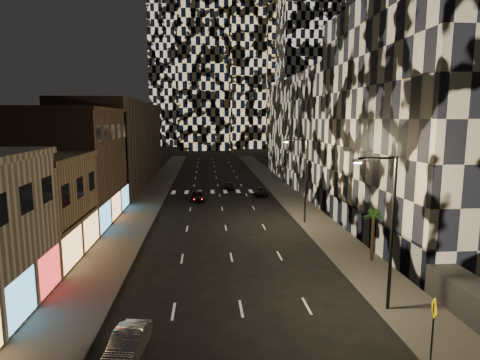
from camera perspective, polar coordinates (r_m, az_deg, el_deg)
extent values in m
cube|color=#47443F|center=(62.91, -12.17, -1.70)|extent=(4.00, 120.00, 0.15)
cube|color=#47443F|center=(63.54, 6.03, -1.45)|extent=(4.00, 120.00, 0.15)
cube|color=#4C4C47|center=(62.67, -10.26, -1.68)|extent=(0.20, 120.00, 0.15)
cube|color=#4C4C47|center=(63.17, 4.16, -1.48)|extent=(0.20, 120.00, 0.15)
cube|color=olive|center=(36.42, -29.21, -3.85)|extent=(10.00, 10.00, 8.00)
cube|color=#51392E|center=(47.62, -23.27, 1.70)|extent=(10.00, 15.00, 12.00)
cube|color=#51392E|center=(73.07, -16.84, 5.02)|extent=(10.00, 40.00, 14.00)
cube|color=#232326|center=(42.10, 26.82, 7.48)|extent=(16.00, 25.00, 22.00)
cube|color=#383838|center=(39.84, 16.35, -5.78)|extent=(0.60, 25.00, 3.00)
cube|color=#232326|center=(71.88, 12.98, 6.71)|extent=(16.00, 40.00, 18.00)
cube|color=black|center=(155.90, 9.74, 22.99)|extent=(20.00, 20.00, 100.00)
cube|color=black|center=(155.68, -5.18, 22.15)|extent=(18.00, 18.00, 95.00)
cylinder|color=black|center=(24.76, 20.79, -7.26)|extent=(0.20, 0.20, 9.00)
cylinder|color=black|center=(23.50, 18.95, 2.94)|extent=(2.20, 0.14, 0.14)
cube|color=black|center=(23.09, 16.43, 2.67)|extent=(0.50, 0.25, 0.18)
cube|color=#FFEAB2|center=(23.11, 16.42, 2.37)|extent=(0.35, 0.18, 0.06)
cylinder|color=black|center=(43.23, 9.32, -0.15)|extent=(0.20, 0.20, 9.00)
cylinder|color=black|center=(42.52, 8.02, 5.70)|extent=(2.20, 0.14, 0.14)
cube|color=black|center=(42.30, 6.56, 5.55)|extent=(0.50, 0.25, 0.18)
cube|color=#FFEAB2|center=(42.30, 6.55, 5.38)|extent=(0.35, 0.18, 0.06)
imported|color=#9C9DA2|center=(21.15, -15.73, -21.61)|extent=(1.87, 4.08, 1.30)
imported|color=black|center=(55.63, -5.96, -2.26)|extent=(2.08, 4.16, 1.36)
imported|color=black|center=(64.72, -1.55, -0.76)|extent=(1.86, 4.11, 1.17)
imported|color=black|center=(59.00, 3.05, -1.68)|extent=(2.51, 4.49, 1.19)
cylinder|color=black|center=(21.56, 25.71, -18.75)|extent=(0.08, 0.08, 2.87)
cube|color=#FFBB00|center=(21.09, 25.92, -16.11)|extent=(0.39, 0.96, 1.01)
cube|color=black|center=(21.08, 25.84, -16.12)|extent=(0.11, 0.24, 0.46)
cylinder|color=#47331E|center=(33.39, 18.33, -7.91)|extent=(0.27, 0.27, 3.55)
sphere|color=#204E1C|center=(32.90, 18.49, -4.67)|extent=(0.78, 0.78, 0.78)
cone|color=#204E1C|center=(32.98, 18.96, -4.76)|extent=(1.57, 0.59, 0.94)
cone|color=#204E1C|center=(33.16, 18.70, -4.67)|extent=(1.37, 1.24, 0.94)
cone|color=#204E1C|center=(33.16, 18.28, -4.65)|extent=(0.37, 1.55, 0.94)
cone|color=#204E1C|center=(32.98, 18.02, -4.71)|extent=(1.42, 1.16, 0.94)
cone|color=#204E1C|center=(32.75, 18.10, -4.81)|extent=(1.57, 0.70, 0.94)
cone|color=#204E1C|center=(32.65, 18.48, -4.87)|extent=(0.90, 1.53, 0.94)
cone|color=#204E1C|center=(32.75, 18.86, -4.85)|extent=(0.99, 1.50, 0.94)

